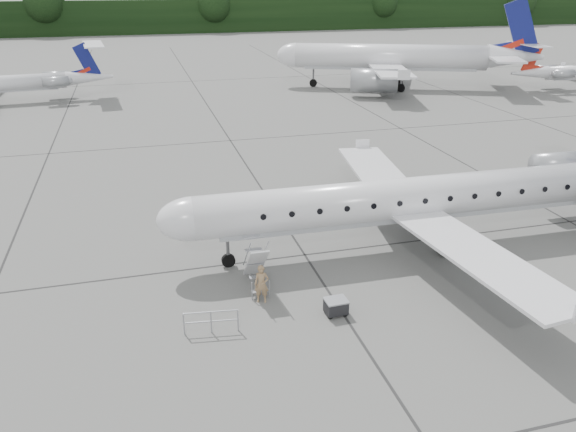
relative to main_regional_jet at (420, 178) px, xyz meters
name	(u,v)px	position (x,y,z in m)	size (l,w,h in m)	color
ground	(448,276)	(0.05, -3.56, -3.89)	(320.00, 320.00, 0.00)	slate
treeline	(184,16)	(0.05, 126.44, 0.11)	(260.00, 4.00, 8.00)	black
main_regional_jet	(420,178)	(0.00, 0.00, 0.00)	(30.33, 21.84, 7.78)	silver
airstair	(256,264)	(-9.27, -2.14, -2.67)	(0.85, 2.38, 2.44)	silver
passenger	(262,284)	(-9.30, -3.47, -2.99)	(0.66, 0.43, 1.80)	#8D6F4D
safety_railing	(211,322)	(-11.84, -5.27, -3.39)	(2.20, 0.08, 1.00)	#95979D
baggage_cart	(336,306)	(-6.43, -5.33, -3.49)	(0.92, 0.74, 0.80)	black
bg_narrowbody	(391,44)	(17.97, 42.98, 1.65)	(30.85, 22.21, 11.07)	silver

